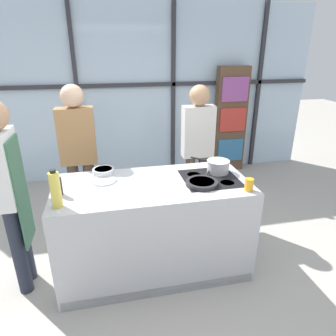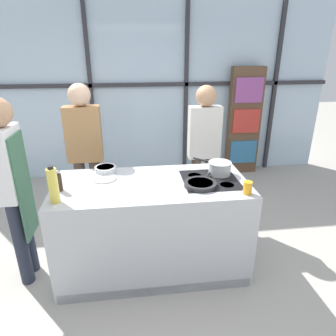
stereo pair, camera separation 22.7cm
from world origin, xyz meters
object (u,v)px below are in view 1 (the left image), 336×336
at_px(spectator_far_left, 78,151).
at_px(juice_glass_near, 249,185).
at_px(saucepan, 218,166).
at_px(white_plate, 104,181).
at_px(spectator_center_left, 198,144).
at_px(mixing_bowl, 104,171).
at_px(pepper_grinder, 59,186).
at_px(oil_bottle, 55,190).
at_px(chef, 9,187).
at_px(frying_pan, 202,182).

xyz_separation_m(spectator_far_left, juice_glass_near, (1.50, -1.18, -0.03)).
xyz_separation_m(saucepan, white_plate, (-1.12, 0.02, -0.06)).
xyz_separation_m(spectator_center_left, mixing_bowl, (-1.14, -0.55, -0.03)).
distance_m(saucepan, pepper_grinder, 1.50).
xyz_separation_m(white_plate, juice_glass_near, (1.24, -0.46, 0.05)).
xyz_separation_m(spectator_center_left, oil_bottle, (-1.50, -1.13, 0.08)).
relative_size(white_plate, mixing_bowl, 1.10).
bearing_deg(saucepan, chef, -176.36).
bearing_deg(white_plate, oil_bottle, -130.92).
relative_size(mixing_bowl, pepper_grinder, 1.11).
relative_size(frying_pan, mixing_bowl, 2.24).
xyz_separation_m(spectator_far_left, pepper_grinder, (-0.11, -0.91, 0.00)).
height_order(mixing_bowl, pepper_grinder, pepper_grinder).
xyz_separation_m(white_plate, pepper_grinder, (-0.37, -0.20, 0.08)).
bearing_deg(frying_pan, pepper_grinder, 177.05).
xyz_separation_m(mixing_bowl, juice_glass_near, (1.23, -0.63, 0.02)).
height_order(saucepan, pepper_grinder, pepper_grinder).
height_order(white_plate, oil_bottle, oil_bottle).
relative_size(spectator_far_left, mixing_bowl, 8.30).
bearing_deg(white_plate, spectator_far_left, 110.21).
bearing_deg(mixing_bowl, white_plate, -90.69).
bearing_deg(spectator_far_left, saucepan, 152.15).
bearing_deg(saucepan, frying_pan, -134.85).
xyz_separation_m(pepper_grinder, juice_glass_near, (1.60, -0.27, -0.03)).
height_order(oil_bottle, pepper_grinder, oil_bottle).
bearing_deg(frying_pan, juice_glass_near, -29.31).
xyz_separation_m(mixing_bowl, oil_bottle, (-0.36, -0.58, 0.12)).
relative_size(spectator_center_left, saucepan, 5.02).
xyz_separation_m(frying_pan, white_plate, (-0.87, 0.26, -0.01)).
bearing_deg(saucepan, pepper_grinder, -173.08).
height_order(spectator_center_left, oil_bottle, spectator_center_left).
distance_m(chef, frying_pan, 1.65).
height_order(frying_pan, white_plate, frying_pan).
bearing_deg(white_plate, saucepan, -0.91).
height_order(chef, spectator_far_left, spectator_far_left).
distance_m(spectator_far_left, white_plate, 0.76).
bearing_deg(white_plate, pepper_grinder, -151.77).
distance_m(saucepan, oil_bottle, 1.53).
distance_m(spectator_far_left, oil_bottle, 1.13).
relative_size(saucepan, juice_glass_near, 3.04).
bearing_deg(oil_bottle, frying_pan, 7.03).
bearing_deg(spectator_center_left, juice_glass_near, 94.74).
height_order(white_plate, mixing_bowl, mixing_bowl).
distance_m(spectator_far_left, frying_pan, 1.50).
bearing_deg(pepper_grinder, juice_glass_near, -9.43).
height_order(saucepan, oil_bottle, oil_bottle).
relative_size(saucepan, white_plate, 1.47).
height_order(spectator_center_left, frying_pan, spectator_center_left).
height_order(frying_pan, oil_bottle, oil_bottle).
bearing_deg(pepper_grinder, white_plate, 28.23).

